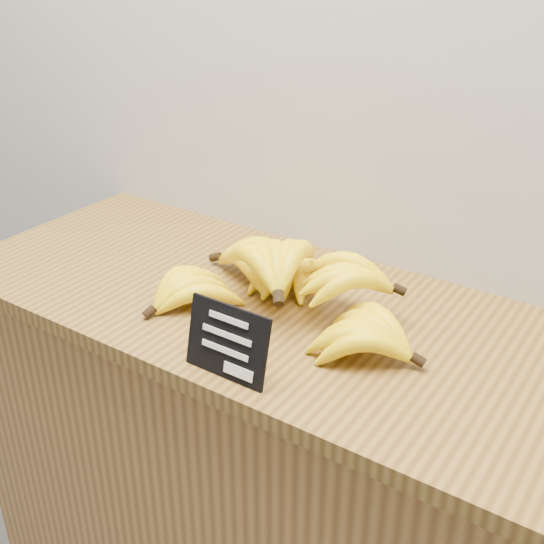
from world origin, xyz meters
The scene contains 4 objects.
counter centered at (-0.08, 2.75, 0.45)m, with size 1.34×0.50×0.90m, color olive.
counter_top centered at (-0.08, 2.75, 0.92)m, with size 1.33×0.54×0.03m, color brown.
chalkboard_sign centered at (-0.05, 2.53, 0.99)m, with size 0.14×0.01×0.11m, color black.
banana_pile centered at (-0.09, 2.75, 0.98)m, with size 0.54×0.34×0.12m.
Camera 1 is at (0.49, 1.86, 1.54)m, focal length 45.00 mm.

